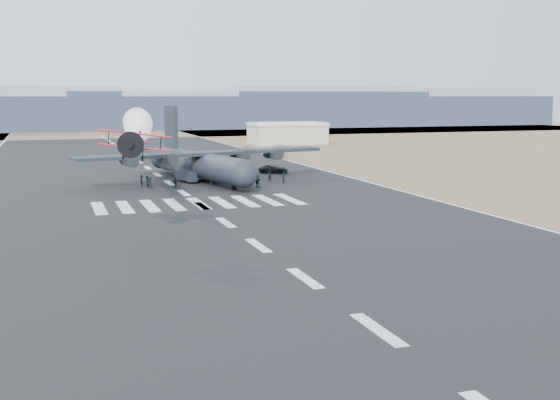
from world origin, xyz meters
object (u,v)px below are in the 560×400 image
crew_e (211,179)px  crew_b (147,182)px  hangar_right (287,133)px  crew_g (283,178)px  crew_a (141,181)px  aerobatic_biplane (135,143)px  crew_f (257,181)px  crew_c (150,183)px  support_vehicle (273,169)px  crew_d (175,183)px  transport_aircraft (199,162)px  crew_h (270,175)px

crew_e → crew_b: bearing=-103.5°
hangar_right → crew_g: (-29.53, -84.22, -2.17)m
hangar_right → crew_a: bearing=-121.7°
crew_b → crew_g: crew_b is taller
aerobatic_biplane → crew_e: (15.38, 37.29, -8.16)m
aerobatic_biplane → crew_f: size_ratio=3.57×
crew_c → crew_g: bearing=73.8°
support_vehicle → hangar_right: bearing=7.9°
crew_c → crew_d: 3.62m
hangar_right → aerobatic_biplane: size_ratio=3.08×
hangar_right → crew_a: size_ratio=11.50×
support_vehicle → crew_d: crew_d is taller
aerobatic_biplane → crew_b: bearing=88.6°
hangar_right → support_vehicle: (-26.54, -69.94, -2.29)m
transport_aircraft → crew_f: (6.49, -10.10, -2.06)m
support_vehicle → crew_e: bearing=161.6°
support_vehicle → crew_h: size_ratio=2.81×
aerobatic_biplane → crew_a: aerobatic_biplane is taller
crew_e → crew_f: (5.80, -4.64, 0.06)m
aerobatic_biplane → crew_c: (6.08, 35.67, -8.12)m
hangar_right → crew_f: 94.23m
crew_d → crew_f: 11.89m
transport_aircraft → crew_e: 5.89m
crew_e → crew_h: size_ratio=0.96×
support_vehicle → crew_d: 24.47m
crew_g → crew_h: 3.44m
crew_h → crew_b: bearing=171.4°
crew_b → crew_h: size_ratio=0.96×
aerobatic_biplane → crew_h: (25.32, 39.29, -8.12)m
aerobatic_biplane → support_vehicle: 58.82m
crew_g → crew_f: bearing=-33.8°
aerobatic_biplane → crew_f: bearing=64.5°
support_vehicle → crew_c: size_ratio=2.80×
aerobatic_biplane → crew_c: aerobatic_biplane is taller
support_vehicle → crew_a: size_ratio=2.89×
support_vehicle → crew_h: crew_h is taller
support_vehicle → transport_aircraft: bearing=146.0°
crew_c → crew_h: (19.24, 3.62, -0.00)m
crew_b → crew_g: size_ratio=1.04×
crew_c → crew_h: size_ratio=1.00×
hangar_right → crew_f: size_ratio=10.99×
crew_e → crew_f: crew_f is taller
support_vehicle → crew_e: (-13.97, -13.00, 0.16)m
aerobatic_biplane → crew_g: 45.37m
crew_d → crew_h: size_ratio=0.86×
transport_aircraft → crew_c: transport_aircraft is taller
crew_b → crew_f: crew_f is taller
crew_a → crew_e: (10.18, -1.00, -0.02)m
crew_g → crew_c: bearing=-65.9°
crew_d → crew_f: crew_f is taller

